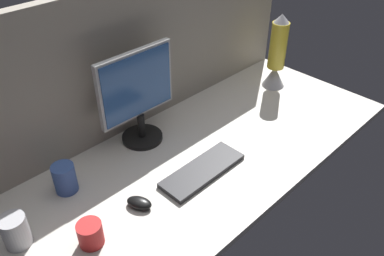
{
  "coord_description": "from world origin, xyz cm",
  "views": [
    {
      "loc": [
        -96.71,
        -90.15,
        106.37
      ],
      "look_at": [
        -5.86,
        0.0,
        14.0
      ],
      "focal_mm": 36.69,
      "sensor_mm": 36.0,
      "label": 1
    }
  ],
  "objects_px": {
    "monitor": "(138,94)",
    "mug_ceramic_blue": "(65,178)",
    "mug_steel": "(15,231)",
    "keyboard": "(203,170)",
    "mug_red_plastic": "(90,234)",
    "lava_lamp": "(277,57)",
    "mouse": "(139,203)"
  },
  "relations": [
    {
      "from": "mug_steel",
      "to": "lava_lamp",
      "type": "xyz_separation_m",
      "value": [
        1.45,
        0.04,
        0.11
      ]
    },
    {
      "from": "mouse",
      "to": "mug_ceramic_blue",
      "type": "bearing_deg",
      "value": 94.7
    },
    {
      "from": "mug_red_plastic",
      "to": "keyboard",
      "type": "bearing_deg",
      "value": -1.99
    },
    {
      "from": "mug_steel",
      "to": "mug_ceramic_blue",
      "type": "bearing_deg",
      "value": 24.46
    },
    {
      "from": "monitor",
      "to": "mug_steel",
      "type": "xyz_separation_m",
      "value": [
        -0.64,
        -0.16,
        -0.17
      ]
    },
    {
      "from": "monitor",
      "to": "mouse",
      "type": "bearing_deg",
      "value": -129.72
    },
    {
      "from": "keyboard",
      "to": "mug_red_plastic",
      "type": "bearing_deg",
      "value": 177.41
    },
    {
      "from": "mug_red_plastic",
      "to": "mug_steel",
      "type": "bearing_deg",
      "value": 135.65
    },
    {
      "from": "lava_lamp",
      "to": "monitor",
      "type": "bearing_deg",
      "value": 170.94
    },
    {
      "from": "lava_lamp",
      "to": "keyboard",
      "type": "bearing_deg",
      "value": -164.22
    },
    {
      "from": "mug_red_plastic",
      "to": "mug_steel",
      "type": "height_order",
      "value": "mug_steel"
    },
    {
      "from": "monitor",
      "to": "mug_ceramic_blue",
      "type": "distance_m",
      "value": 0.44
    },
    {
      "from": "keyboard",
      "to": "lava_lamp",
      "type": "height_order",
      "value": "lava_lamp"
    },
    {
      "from": "mouse",
      "to": "lava_lamp",
      "type": "relative_size",
      "value": 0.24
    },
    {
      "from": "mouse",
      "to": "mug_ceramic_blue",
      "type": "relative_size",
      "value": 0.83
    },
    {
      "from": "keyboard",
      "to": "mug_ceramic_blue",
      "type": "relative_size",
      "value": 3.19
    },
    {
      "from": "mug_red_plastic",
      "to": "lava_lamp",
      "type": "xyz_separation_m",
      "value": [
        1.28,
        0.2,
        0.12
      ]
    },
    {
      "from": "keyboard",
      "to": "mug_red_plastic",
      "type": "distance_m",
      "value": 0.51
    },
    {
      "from": "mouse",
      "to": "keyboard",
      "type": "bearing_deg",
      "value": -30.68
    },
    {
      "from": "lava_lamp",
      "to": "mug_red_plastic",
      "type": "bearing_deg",
      "value": -171.03
    },
    {
      "from": "mug_steel",
      "to": "mug_ceramic_blue",
      "type": "relative_size",
      "value": 1.0
    },
    {
      "from": "mouse",
      "to": "mug_steel",
      "type": "height_order",
      "value": "mug_steel"
    },
    {
      "from": "mouse",
      "to": "mug_steel",
      "type": "bearing_deg",
      "value": 134.5
    },
    {
      "from": "mug_red_plastic",
      "to": "mouse",
      "type": "bearing_deg",
      "value": 4.51
    },
    {
      "from": "mug_ceramic_blue",
      "to": "mug_red_plastic",
      "type": "bearing_deg",
      "value": -104.05
    },
    {
      "from": "mouse",
      "to": "lava_lamp",
      "type": "distance_m",
      "value": 1.1
    },
    {
      "from": "keyboard",
      "to": "lava_lamp",
      "type": "distance_m",
      "value": 0.82
    },
    {
      "from": "mouse",
      "to": "mug_ceramic_blue",
      "type": "distance_m",
      "value": 0.3
    },
    {
      "from": "monitor",
      "to": "mouse",
      "type": "relative_size",
      "value": 4.37
    },
    {
      "from": "monitor",
      "to": "mug_ceramic_blue",
      "type": "relative_size",
      "value": 3.61
    },
    {
      "from": "keyboard",
      "to": "lava_lamp",
      "type": "relative_size",
      "value": 0.93
    },
    {
      "from": "mug_ceramic_blue",
      "to": "keyboard",
      "type": "bearing_deg",
      "value": -33.99
    }
  ]
}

